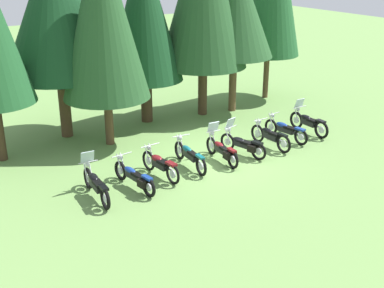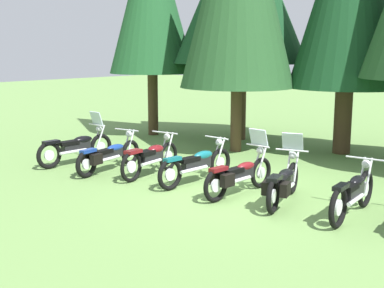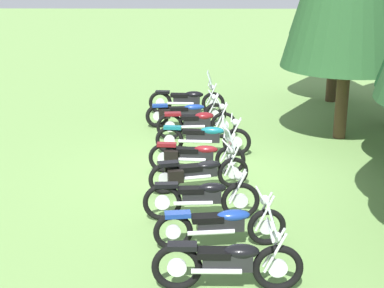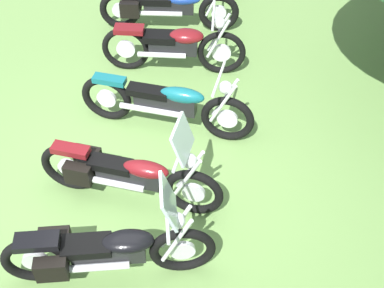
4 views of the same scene
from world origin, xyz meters
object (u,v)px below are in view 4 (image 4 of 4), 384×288
at_px(motorcycle_2, 174,45).
at_px(motorcycle_3, 167,103).
at_px(motorcycle_4, 127,173).
at_px(motorcycle_1, 166,7).
at_px(motorcycle_5, 105,250).

distance_m(motorcycle_2, motorcycle_3, 1.33).
bearing_deg(motorcycle_4, motorcycle_3, 85.52).
relative_size(motorcycle_3, motorcycle_4, 1.07).
relative_size(motorcycle_1, motorcycle_4, 1.06).
distance_m(motorcycle_1, motorcycle_2, 1.21).
xyz_separation_m(motorcycle_1, motorcycle_2, (1.16, 0.37, 0.05)).
bearing_deg(motorcycle_3, motorcycle_4, -94.45).
bearing_deg(motorcycle_4, motorcycle_5, -82.37).
height_order(motorcycle_3, motorcycle_4, motorcycle_4).
bearing_deg(motorcycle_2, motorcycle_4, -96.75).
distance_m(motorcycle_1, motorcycle_5, 4.84).
relative_size(motorcycle_4, motorcycle_5, 1.04).
relative_size(motorcycle_1, motorcycle_5, 1.10).
height_order(motorcycle_4, motorcycle_5, motorcycle_4).
bearing_deg(motorcycle_2, motorcycle_1, 102.07).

